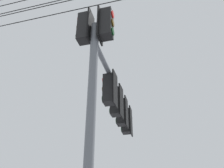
% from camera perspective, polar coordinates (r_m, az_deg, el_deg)
% --- Properties ---
extents(signal_mast_assembly, '(4.88, 1.67, 6.66)m').
position_cam_1_polar(signal_mast_assembly, '(6.72, -0.72, -2.59)').
color(signal_mast_assembly, slate).
rests_on(signal_mast_assembly, ground).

